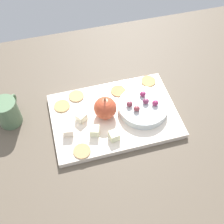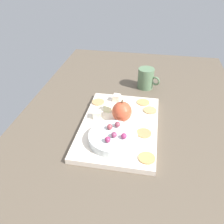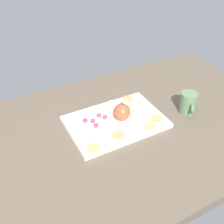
{
  "view_description": "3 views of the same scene",
  "coord_description": "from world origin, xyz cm",
  "px_view_note": "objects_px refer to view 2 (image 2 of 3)",
  "views": [
    {
      "loc": [
        13.14,
        54.16,
        76.67
      ],
      "look_at": [
        0.05,
        5.25,
        9.38
      ],
      "focal_mm": 45.94,
      "sensor_mm": 36.0,
      "label": 1
    },
    {
      "loc": [
        -64.9,
        -5.05,
        55.77
      ],
      "look_at": [
        -0.25,
        6.54,
        10.27
      ],
      "focal_mm": 38.08,
      "sensor_mm": 36.0,
      "label": 2
    },
    {
      "loc": [
        -41.33,
        -68.69,
        73.78
      ],
      "look_at": [
        -2.22,
        4.68,
        10.1
      ],
      "focal_mm": 42.72,
      "sensor_mm": 36.0,
      "label": 3
    }
  ],
  "objects_px": {
    "platter": "(119,126)",
    "cheese_cube_2": "(117,98)",
    "apple_whole": "(122,111)",
    "grape_2": "(108,140)",
    "serving_dish": "(113,138)",
    "cheese_cube_0": "(97,115)",
    "cracker_4": "(98,102)",
    "cup": "(146,78)",
    "cheese_cube_3": "(108,108)",
    "cracker_1": "(150,110)",
    "cracker_2": "(144,133)",
    "cracker_0": "(147,158)",
    "grape_3": "(110,127)",
    "grape_1": "(117,124)",
    "grape_4": "(114,135)",
    "cracker_3": "(143,102)",
    "cheese_cube_1": "(125,105)",
    "grape_0": "(124,136)"
  },
  "relations": [
    {
      "from": "platter",
      "to": "cheese_cube_2",
      "type": "relative_size",
      "value": 14.29
    },
    {
      "from": "platter",
      "to": "apple_whole",
      "type": "distance_m",
      "value": 0.05
    },
    {
      "from": "apple_whole",
      "to": "grape_2",
      "type": "distance_m",
      "value": 0.15
    },
    {
      "from": "platter",
      "to": "serving_dish",
      "type": "distance_m",
      "value": 0.09
    },
    {
      "from": "cheese_cube_2",
      "to": "grape_2",
      "type": "distance_m",
      "value": 0.27
    },
    {
      "from": "cheese_cube_0",
      "to": "platter",
      "type": "bearing_deg",
      "value": -105.4
    },
    {
      "from": "cracker_4",
      "to": "grape_2",
      "type": "xyz_separation_m",
      "value": [
        -0.24,
        -0.09,
        0.03
      ]
    },
    {
      "from": "cracker_4",
      "to": "cup",
      "type": "distance_m",
      "value": 0.26
    },
    {
      "from": "grape_2",
      "to": "cup",
      "type": "xyz_separation_m",
      "value": [
        0.43,
        -0.09,
        -0.01
      ]
    },
    {
      "from": "cup",
      "to": "serving_dish",
      "type": "bearing_deg",
      "value": 169.1
    },
    {
      "from": "serving_dish",
      "to": "cheese_cube_3",
      "type": "bearing_deg",
      "value": 15.87
    },
    {
      "from": "apple_whole",
      "to": "cup",
      "type": "bearing_deg",
      "value": -13.14
    },
    {
      "from": "cheese_cube_2",
      "to": "cracker_1",
      "type": "xyz_separation_m",
      "value": [
        -0.05,
        -0.13,
        -0.01
      ]
    },
    {
      "from": "cracker_2",
      "to": "cracker_4",
      "type": "relative_size",
      "value": 1.0
    },
    {
      "from": "apple_whole",
      "to": "cracker_0",
      "type": "bearing_deg",
      "value": -150.59
    },
    {
      "from": "grape_3",
      "to": "cup",
      "type": "height_order",
      "value": "cup"
    },
    {
      "from": "cracker_1",
      "to": "grape_2",
      "type": "height_order",
      "value": "grape_2"
    },
    {
      "from": "apple_whole",
      "to": "cheese_cube_0",
      "type": "bearing_deg",
      "value": 92.55
    },
    {
      "from": "cheese_cube_2",
      "to": "cup",
      "type": "relative_size",
      "value": 0.27
    },
    {
      "from": "cracker_2",
      "to": "cup",
      "type": "relative_size",
      "value": 0.5
    },
    {
      "from": "grape_1",
      "to": "grape_4",
      "type": "xyz_separation_m",
      "value": [
        -0.05,
        0.0,
        -0.0
      ]
    },
    {
      "from": "serving_dish",
      "to": "cracker_3",
      "type": "relative_size",
      "value": 3.11
    },
    {
      "from": "cheese_cube_0",
      "to": "cheese_cube_1",
      "type": "bearing_deg",
      "value": -48.9
    },
    {
      "from": "cheese_cube_2",
      "to": "cheese_cube_0",
      "type": "bearing_deg",
      "value": 157.96
    },
    {
      "from": "grape_3",
      "to": "cheese_cube_0",
      "type": "bearing_deg",
      "value": 35.7
    },
    {
      "from": "cheese_cube_0",
      "to": "cheese_cube_3",
      "type": "distance_m",
      "value": 0.06
    },
    {
      "from": "apple_whole",
      "to": "grape_2",
      "type": "height_order",
      "value": "apple_whole"
    },
    {
      "from": "serving_dish",
      "to": "cup",
      "type": "distance_m",
      "value": 0.41
    },
    {
      "from": "apple_whole",
      "to": "grape_0",
      "type": "relative_size",
      "value": 3.56
    },
    {
      "from": "cheese_cube_0",
      "to": "serving_dish",
      "type": "bearing_deg",
      "value": -145.64
    },
    {
      "from": "apple_whole",
      "to": "grape_0",
      "type": "xyz_separation_m",
      "value": [
        -0.13,
        -0.02,
        -0.0
      ]
    },
    {
      "from": "serving_dish",
      "to": "cracker_1",
      "type": "height_order",
      "value": "serving_dish"
    },
    {
      "from": "serving_dish",
      "to": "cracker_2",
      "type": "height_order",
      "value": "serving_dish"
    },
    {
      "from": "cracker_0",
      "to": "grape_1",
      "type": "bearing_deg",
      "value": 45.63
    },
    {
      "from": "platter",
      "to": "cheese_cube_1",
      "type": "distance_m",
      "value": 0.1
    },
    {
      "from": "cheese_cube_0",
      "to": "cracker_2",
      "type": "xyz_separation_m",
      "value": [
        -0.06,
        -0.17,
        -0.01
      ]
    },
    {
      "from": "cheese_cube_2",
      "to": "cup",
      "type": "bearing_deg",
      "value": -32.37
    },
    {
      "from": "platter",
      "to": "grape_2",
      "type": "bearing_deg",
      "value": 172.34
    },
    {
      "from": "cracker_2",
      "to": "cracker_1",
      "type": "bearing_deg",
      "value": -5.68
    },
    {
      "from": "cheese_cube_2",
      "to": "grape_4",
      "type": "relative_size",
      "value": 1.37
    },
    {
      "from": "cheese_cube_0",
      "to": "cheese_cube_2",
      "type": "bearing_deg",
      "value": -22.04
    },
    {
      "from": "cracker_0",
      "to": "cracker_2",
      "type": "distance_m",
      "value": 0.11
    },
    {
      "from": "cracker_1",
      "to": "grape_1",
      "type": "relative_size",
      "value": 2.51
    },
    {
      "from": "cracker_1",
      "to": "grape_2",
      "type": "distance_m",
      "value": 0.25
    },
    {
      "from": "serving_dish",
      "to": "cracker_4",
      "type": "distance_m",
      "value": 0.23
    },
    {
      "from": "cheese_cube_3",
      "to": "apple_whole",
      "type": "bearing_deg",
      "value": -129.16
    },
    {
      "from": "cheese_cube_2",
      "to": "grape_0",
      "type": "bearing_deg",
      "value": -165.89
    },
    {
      "from": "cracker_1",
      "to": "cracker_3",
      "type": "distance_m",
      "value": 0.06
    },
    {
      "from": "serving_dish",
      "to": "grape_1",
      "type": "bearing_deg",
      "value": -9.82
    },
    {
      "from": "cheese_cube_2",
      "to": "cracker_1",
      "type": "height_order",
      "value": "cheese_cube_2"
    }
  ]
}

